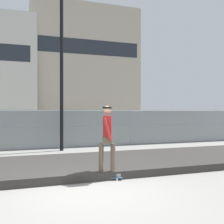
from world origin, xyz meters
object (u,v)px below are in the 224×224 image
Objects in this scene: street_lamp at (62,47)px; parked_car_mid at (90,126)px; parked_car_far at (164,125)px; skateboard at (107,178)px; skater at (107,136)px.

parked_car_mid is (2.31, 3.95, -3.84)m from street_lamp.
parked_car_far is (7.58, 3.99, -3.84)m from street_lamp.
skateboard is at bearing -101.38° from parked_car_mid.
street_lamp is 5.98m from parked_car_mid.
street_lamp is at bearing -120.36° from parked_car_mid.
skater is at bearing 63.43° from skateboard.
skateboard is 11.90m from parked_car_far.
parked_car_far is at bearing 27.75° from street_lamp.
parked_car_mid is at bearing -179.61° from parked_car_far.
parked_car_far is at bearing 52.90° from skater.
skater is 0.42× the size of parked_car_mid.
parked_car_mid is 5.26m from parked_car_far.
street_lamp is (-0.42, 5.48, 4.62)m from skateboard.
skater is 11.87m from parked_car_far.
parked_car_mid is at bearing 78.62° from skater.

